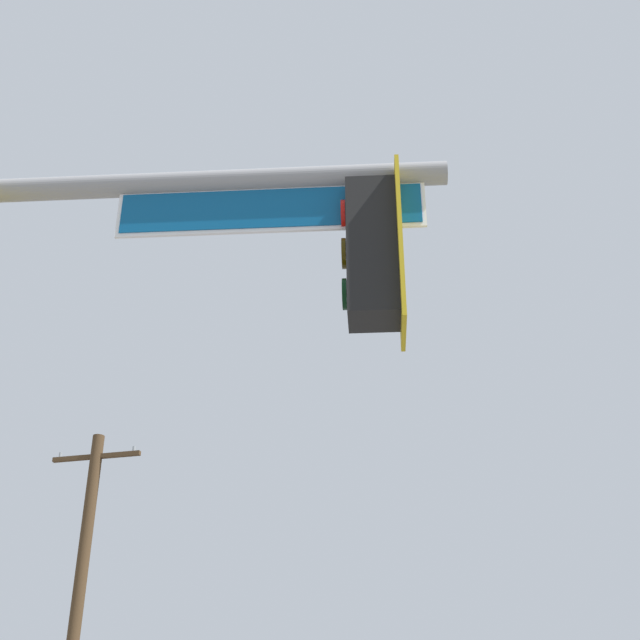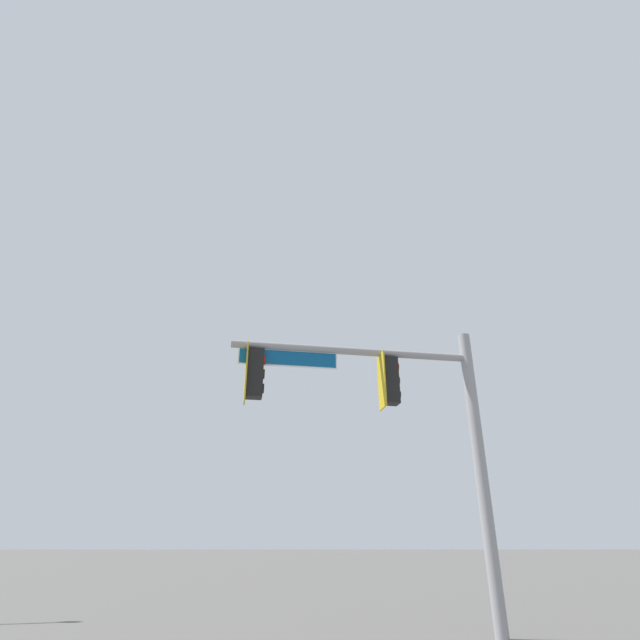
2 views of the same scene
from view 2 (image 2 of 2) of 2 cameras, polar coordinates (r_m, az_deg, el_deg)
signal_pole_near at (r=11.52m, az=9.26°, el=-10.71°), size 5.70×1.22×6.40m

